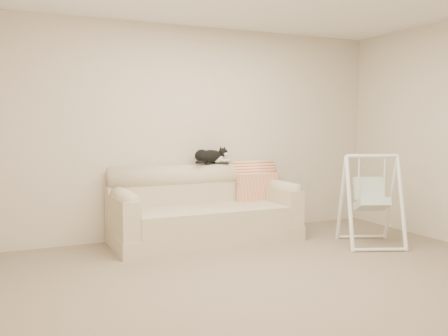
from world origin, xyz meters
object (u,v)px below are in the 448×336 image
Objects in this scene: remote_a at (210,163)px; baby_swing at (371,200)px; remote_b at (222,163)px; sofa at (203,211)px; tuxedo_cat at (210,156)px.

baby_swing reaches higher than remote_a.
remote_b is at bearing -8.96° from remote_a.
remote_b is (0.35, 0.23, 0.56)m from sofa.
remote_b is at bearing -5.05° from tuxedo_cat.
tuxedo_cat is at bearing -93.52° from remote_a.
baby_swing is at bearing -42.68° from remote_b.
sofa is at bearing -127.91° from remote_a.
sofa is at bearing 149.18° from baby_swing.
remote_a is at bearing 86.48° from tuxedo_cat.
remote_b is at bearing 137.32° from baby_swing.
baby_swing is at bearing -39.88° from tuxedo_cat.
tuxedo_cat reaches higher than remote_a.
tuxedo_cat is (-0.00, -0.01, 0.09)m from remote_a.
sofa is 0.64m from remote_a.
baby_swing is (1.33, -1.23, -0.38)m from remote_b.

